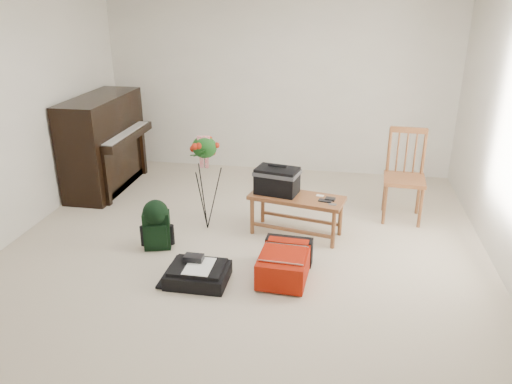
% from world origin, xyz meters
% --- Properties ---
extents(floor, '(5.00, 5.50, 0.01)m').
position_xyz_m(floor, '(0.00, 0.00, 0.00)').
color(floor, beige).
rests_on(floor, ground).
extents(wall_back, '(5.00, 0.04, 2.50)m').
position_xyz_m(wall_back, '(0.00, 2.75, 1.25)').
color(wall_back, white).
rests_on(wall_back, floor).
extents(piano, '(0.71, 1.50, 1.25)m').
position_xyz_m(piano, '(-2.19, 1.60, 0.60)').
color(piano, black).
rests_on(piano, floor).
extents(bench, '(1.08, 0.61, 0.78)m').
position_xyz_m(bench, '(0.34, 0.59, 0.55)').
color(bench, brown).
rests_on(bench, floor).
extents(dining_chair, '(0.49, 0.49, 1.06)m').
position_xyz_m(dining_chair, '(1.69, 1.25, 0.52)').
color(dining_chair, brown).
rests_on(dining_chair, floor).
extents(red_suitcase, '(0.47, 0.68, 0.28)m').
position_xyz_m(red_suitcase, '(0.48, -0.28, 0.15)').
color(red_suitcase, '#A91807').
rests_on(red_suitcase, floor).
extents(black_duffel, '(0.56, 0.45, 0.23)m').
position_xyz_m(black_duffel, '(-0.30, -0.55, 0.08)').
color(black_duffel, black).
rests_on(black_duffel, floor).
extents(green_backpack, '(0.31, 0.28, 0.54)m').
position_xyz_m(green_backpack, '(-0.90, 0.02, 0.30)').
color(green_backpack, black).
rests_on(green_backpack, floor).
extents(flower_stand, '(0.41, 0.41, 1.12)m').
position_xyz_m(flower_stand, '(-0.51, 0.57, 0.54)').
color(flower_stand, black).
rests_on(flower_stand, floor).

